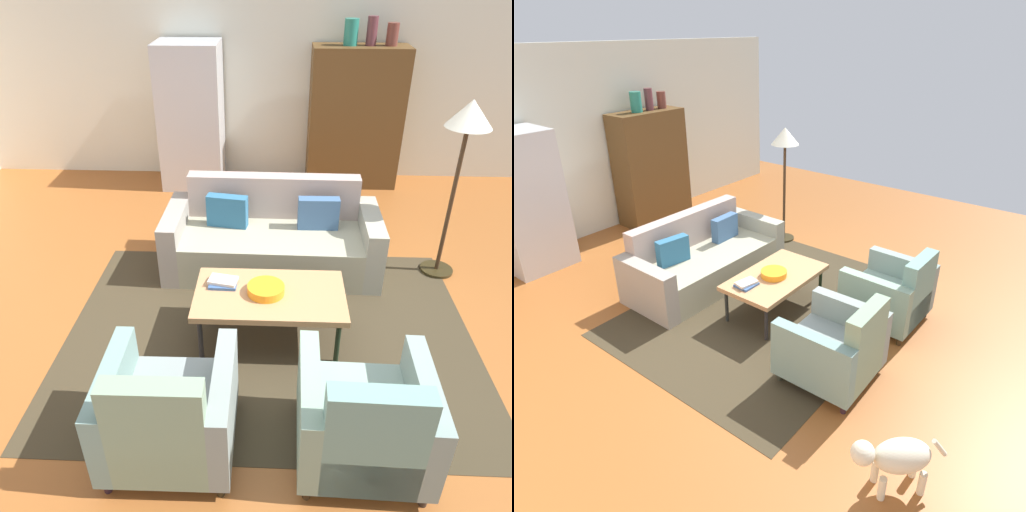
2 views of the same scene
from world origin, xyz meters
TOP-DOWN VIEW (x-y plane):
  - ground_plane at (0.00, 0.00)m, footprint 10.11×10.11m
  - wall_back at (0.00, 3.63)m, footprint 8.42×0.12m
  - area_rug at (-0.05, -0.05)m, footprint 3.40×2.60m
  - couch at (-0.05, 1.09)m, footprint 2.11×0.93m
  - coffee_table at (-0.05, -0.10)m, footprint 1.20×0.70m
  - armchair_left at (-0.65, -1.26)m, footprint 0.81×0.81m
  - armchair_right at (0.55, -1.26)m, footprint 0.82×0.82m
  - fruit_bowl at (-0.08, -0.10)m, footprint 0.30×0.30m
  - book_stack at (-0.43, 0.01)m, footprint 0.25×0.20m
  - cabinet at (1.00, 3.28)m, footprint 1.20×0.51m
  - vase_tall at (0.85, 3.28)m, footprint 0.17×0.17m
  - vase_round at (1.10, 3.28)m, footprint 0.13×0.13m
  - vase_small at (1.35, 3.28)m, footprint 0.14×0.14m
  - refrigerator at (-1.15, 3.18)m, footprint 0.80×0.73m
  - floor_lamp at (1.63, 1.01)m, footprint 0.40×0.40m
  - dog at (-1.40, -2.17)m, footprint 0.54×0.54m

SIDE VIEW (x-z plane):
  - ground_plane at x=0.00m, z-range 0.00..0.00m
  - area_rug at x=-0.05m, z-range 0.00..0.01m
  - couch at x=-0.05m, z-range -0.14..0.72m
  - dog at x=-1.40m, z-range 0.08..0.55m
  - armchair_left at x=-0.65m, z-range -0.10..0.78m
  - armchair_right at x=0.55m, z-range -0.10..0.78m
  - coffee_table at x=-0.05m, z-range 0.19..0.65m
  - book_stack at x=-0.43m, z-range 0.46..0.51m
  - fruit_bowl at x=-0.08m, z-range 0.46..0.53m
  - cabinet at x=1.00m, z-range 0.00..1.80m
  - refrigerator at x=-1.15m, z-range 0.00..1.85m
  - wall_back at x=0.00m, z-range 0.00..2.80m
  - floor_lamp at x=1.63m, z-range 0.58..2.30m
  - vase_small at x=1.35m, z-range 1.80..2.06m
  - vase_tall at x=0.85m, z-range 1.80..2.10m
  - vase_round at x=1.10m, z-range 1.80..2.13m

